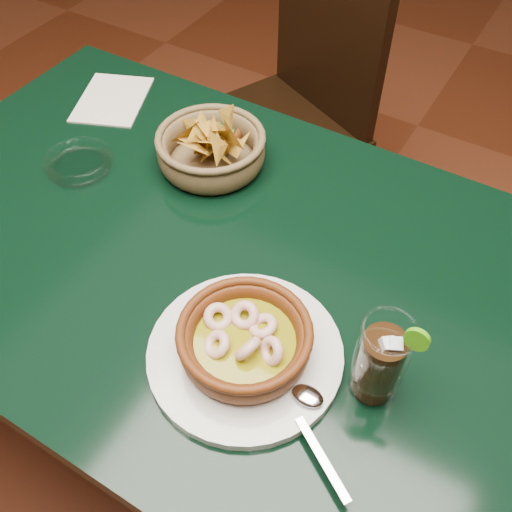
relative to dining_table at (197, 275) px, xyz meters
The scene contains 9 objects.
ground 0.65m from the dining_table, ahead, with size 7.00×7.00×0.00m, color #471C0C.
dining_table is the anchor object (origin of this frame).
dining_chair 0.74m from the dining_table, 104.92° to the left, with size 0.58×0.58×0.94m.
shrimp_plate 0.28m from the dining_table, 36.91° to the right, with size 0.36×0.29×0.08m.
chip_basket 0.24m from the dining_table, 113.93° to the left, with size 0.24×0.24×0.15m.
guacamole_ramekin 0.30m from the dining_table, 114.83° to the left, with size 0.13×0.13×0.04m.
cola_drink 0.43m from the dining_table, 15.11° to the right, with size 0.15×0.15×0.17m.
glass_ashtray 0.32m from the dining_table, behind, with size 0.14×0.14×0.03m.
paper_menu 0.48m from the dining_table, 147.40° to the left, with size 0.20×0.23×0.00m.
Camera 1 is at (0.44, -0.51, 1.48)m, focal length 40.00 mm.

